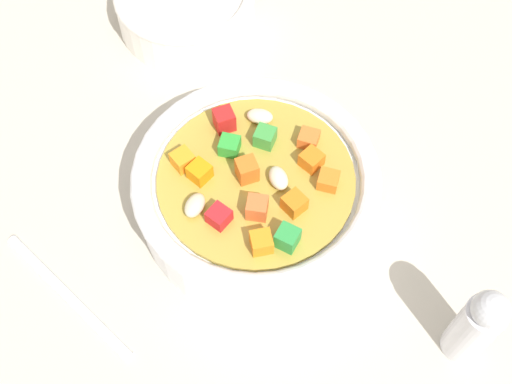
{
  "coord_description": "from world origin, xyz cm",
  "views": [
    {
      "loc": [
        26.23,
        5.59,
        48.5
      ],
      "look_at": [
        0.0,
        0.0,
        2.76
      ],
      "focal_mm": 45.46,
      "sensor_mm": 36.0,
      "label": 1
    }
  ],
  "objects_px": {
    "side_bowl_small": "(186,5)",
    "spoon": "(126,353)",
    "soup_bowl_main": "(256,189)",
    "pepper_shaker": "(476,326)"
  },
  "relations": [
    {
      "from": "side_bowl_small",
      "to": "spoon",
      "type": "bearing_deg",
      "value": 7.43
    },
    {
      "from": "spoon",
      "to": "soup_bowl_main",
      "type": "bearing_deg",
      "value": 95.09
    },
    {
      "from": "pepper_shaker",
      "to": "side_bowl_small",
      "type": "bearing_deg",
      "value": -134.3
    },
    {
      "from": "spoon",
      "to": "side_bowl_small",
      "type": "distance_m",
      "value": 0.35
    },
    {
      "from": "soup_bowl_main",
      "to": "pepper_shaker",
      "type": "relative_size",
      "value": 2.19
    },
    {
      "from": "soup_bowl_main",
      "to": "side_bowl_small",
      "type": "bearing_deg",
      "value": -150.22
    },
    {
      "from": "soup_bowl_main",
      "to": "pepper_shaker",
      "type": "distance_m",
      "value": 0.2
    },
    {
      "from": "soup_bowl_main",
      "to": "spoon",
      "type": "height_order",
      "value": "soup_bowl_main"
    },
    {
      "from": "spoon",
      "to": "side_bowl_small",
      "type": "height_order",
      "value": "side_bowl_small"
    },
    {
      "from": "spoon",
      "to": "pepper_shaker",
      "type": "height_order",
      "value": "pepper_shaker"
    }
  ]
}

